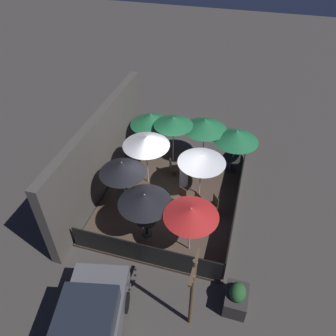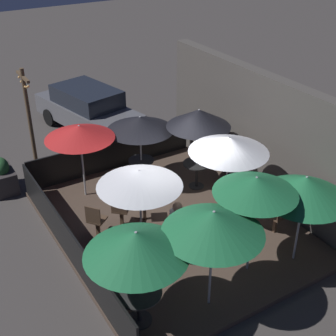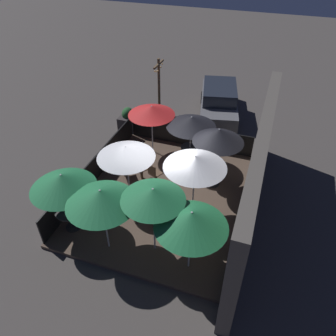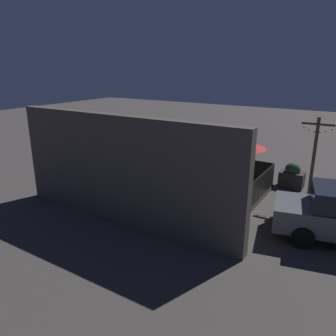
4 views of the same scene
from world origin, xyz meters
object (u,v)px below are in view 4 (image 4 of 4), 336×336
Objects in this scene: patio_umbrella_5 at (115,132)px; planter_box at (292,177)px; patio_umbrella_3 at (139,140)px; light_post at (314,155)px; patio_umbrella_2 at (175,150)px; patio_chair_3 at (104,184)px; dining_table_0 at (217,189)px; patio_chair_1 at (186,176)px; patio_umbrella_4 at (175,136)px; dining_table_1 at (153,155)px; patio_umbrella_1 at (152,128)px; patio_chair_4 at (196,172)px; dining_table_2 at (174,193)px; patio_chair_2 at (141,174)px; patio_chair_0 at (202,168)px; patio_umbrella_7 at (90,143)px; patio_umbrella_6 at (242,143)px; patio_umbrella_0 at (219,154)px; patron_0 at (158,171)px; patio_umbrella_8 at (128,130)px.

patio_umbrella_5 is 7.63m from planter_box.
light_post is at bearing -149.89° from patio_umbrella_3.
patio_umbrella_2 is 3.32m from patio_chair_3.
patio_chair_1 is at bearing -26.27° from dining_table_0.
patio_umbrella_4 is 3.32m from dining_table_0.
dining_table_1 is 0.99× the size of patio_chair_1.
patio_umbrella_4 is 1.80m from patio_chair_1.
patio_umbrella_1 is 2.32× the size of patio_chair_4.
patio_chair_2 is at bearing -28.51° from dining_table_2.
patio_chair_3 is (2.86, 0.45, -0.09)m from dining_table_2.
patio_umbrella_2 is 0.75× the size of light_post.
patio_umbrella_5 reaches higher than patio_chair_0.
patio_umbrella_7 is (0.22, 3.93, 0.02)m from patio_umbrella_1.
patio_umbrella_6 is 2.33× the size of patio_chair_2.
patio_umbrella_1 is (4.59, -2.56, 0.04)m from patio_umbrella_0.
patio_umbrella_3 reaches higher than patio_chair_1.
dining_table_2 is at bearing 43.11° from light_post.
planter_box reaches higher than dining_table_0.
patio_umbrella_7 is 1.81× the size of patron_0.
patio_chair_0 is 0.70m from patio_chair_4.
patio_umbrella_5 is 3.23× the size of dining_table_0.
patio_umbrella_6 is 2.95m from planter_box.
patio_umbrella_7 is 8.40m from light_post.
patio_umbrella_4 is at bearing -171.76° from patio_umbrella_8.
dining_table_2 is at bearing 169.06° from patio_umbrella_3.
patio_chair_2 is at bearing -164.79° from patio_umbrella_5.
patio_umbrella_1 is at bearing 90.25° from patio_chair_3.
patio_umbrella_2 is at bearing 169.06° from patio_umbrella_3.
patron_0 is (3.00, -0.67, -1.34)m from patio_umbrella_0.
patio_umbrella_2 is (1.04, 1.23, 0.27)m from patio_umbrella_0.
dining_table_1 is at bearing -2.01° from light_post.
patio_chair_0 is (-1.10, -3.07, -1.69)m from patio_umbrella_3.
patio_umbrella_3 is at bearing 17.84° from patio_umbrella_0.
patio_umbrella_7 is 2.45m from patio_chair_2.
dining_table_2 is (-3.49, 1.01, -1.59)m from patio_umbrella_5.
patio_umbrella_7 is 5.19m from dining_table_0.
planter_box is at bearing -130.74° from patio_umbrella_6.
dining_table_0 is at bearing 167.19° from patio_umbrella_8.
patio_umbrella_1 reaches higher than patio_umbrella_6.
patron_0 is (3.00, -0.67, -0.03)m from dining_table_0.
patio_umbrella_6 is at bearing -113.45° from patio_umbrella_2.
dining_table_2 is at bearing 49.74° from dining_table_0.
patio_umbrella_0 is 5.26m from patio_umbrella_1.
patio_umbrella_7 is 2.37× the size of patio_chair_1.
light_post is (-6.18, -2.23, 1.20)m from patio_chair_2.
patio_chair_1 is at bearing -71.69° from patio_umbrella_2.
patio_chair_2 is (3.66, 1.61, -1.45)m from patio_umbrella_6.
patio_umbrella_3 reaches higher than patio_umbrella_8.
patio_umbrella_3 is at bearing 17.84° from dining_table_0.
patio_chair_4 is 0.88× the size of planter_box.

